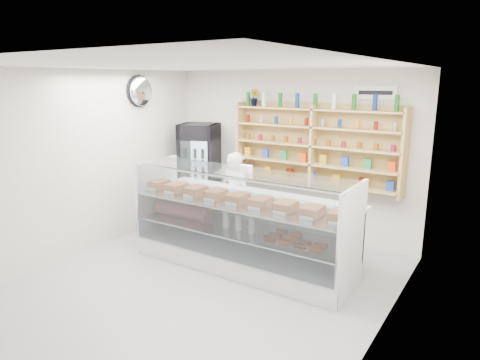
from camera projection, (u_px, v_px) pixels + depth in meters
The scene contains 8 objects.
room at pixel (200, 182), 5.31m from camera, with size 5.00×5.00×5.00m.
display_counter at pixel (242, 241), 6.14m from camera, with size 3.26×0.97×1.42m.
shop_worker at pixel (236, 198), 6.93m from camera, with size 0.56×0.37×1.53m, color silver.
drinks_cooler at pixel (200, 173), 8.03m from camera, with size 0.84×0.83×1.85m.
wall_shelving at pixel (314, 146), 6.91m from camera, with size 2.84×0.28×1.33m.
potted_plant at pixel (255, 97), 7.34m from camera, with size 0.16×0.13×0.29m, color #1E6626.
security_mirror at pixel (141, 91), 7.20m from camera, with size 0.15×0.50×0.50m, color silver.
wall_sign at pixel (376, 93), 6.34m from camera, with size 0.62×0.03×0.20m, color white.
Camera 1 is at (3.24, -4.05, 2.63)m, focal length 32.00 mm.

